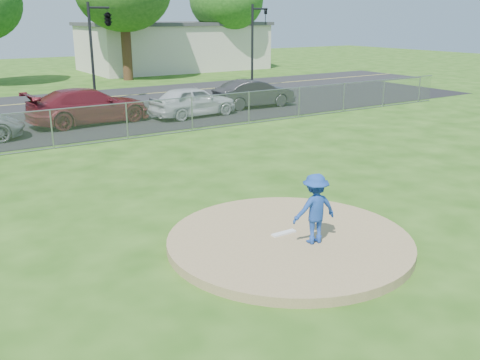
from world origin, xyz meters
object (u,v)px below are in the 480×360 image
object	(u,v)px
commercial_building	(174,46)
pitcher	(315,209)
traffic_signal_right	(255,39)
parked_car_pearl	(193,101)
parked_car_darkred	(89,106)
traffic_signal_center	(106,20)
parked_car_charcoal	(254,93)

from	to	relation	value
commercial_building	pitcher	size ratio (longest dim) A/B	10.73
commercial_building	traffic_signal_right	distance (m)	16.14
commercial_building	parked_car_pearl	distance (m)	25.09
parked_car_darkred	parked_car_pearl	size ratio (longest dim) A/B	1.28
traffic_signal_center	commercial_building	bearing A→B (deg)	53.06
traffic_signal_center	traffic_signal_right	world-z (taller)	same
traffic_signal_center	pitcher	xyz separation A→B (m)	(-3.70, -22.50, -3.65)
traffic_signal_center	parked_car_darkred	world-z (taller)	traffic_signal_center
traffic_signal_center	parked_car_darkred	xyz separation A→B (m)	(-3.18, -5.82, -3.78)
parked_car_pearl	parked_car_darkred	bearing A→B (deg)	72.85
traffic_signal_right	parked_car_charcoal	world-z (taller)	traffic_signal_right
traffic_signal_center	traffic_signal_right	bearing A→B (deg)	0.00
commercial_building	traffic_signal_center	xyz separation A→B (m)	(-12.03, -16.00, 2.45)
traffic_signal_center	pitcher	world-z (taller)	traffic_signal_center
traffic_signal_right	parked_car_darkred	distance (m)	14.87
commercial_building	parked_car_charcoal	world-z (taller)	commercial_building
parked_car_charcoal	commercial_building	bearing A→B (deg)	-12.94
commercial_building	parked_car_pearl	xyz separation A→B (m)	(-10.26, -22.86, -1.39)
commercial_building	pitcher	bearing A→B (deg)	-112.23
traffic_signal_center	parked_car_pearl	size ratio (longest dim) A/B	1.26
parked_car_pearl	parked_car_charcoal	distance (m)	4.22
commercial_building	traffic_signal_right	bearing A→B (deg)	-96.29
traffic_signal_center	parked_car_darkred	size ratio (longest dim) A/B	0.98
pitcher	parked_car_pearl	size ratio (longest dim) A/B	0.34
traffic_signal_center	traffic_signal_right	xyz separation A→B (m)	(10.27, 0.00, -1.25)
commercial_building	parked_car_charcoal	distance (m)	23.05
pitcher	parked_car_pearl	bearing A→B (deg)	-100.04
traffic_signal_center	parked_car_charcoal	distance (m)	9.40
traffic_signal_right	parked_car_pearl	size ratio (longest dim) A/B	1.26
parked_car_darkred	parked_car_pearl	bearing A→B (deg)	-105.98
pitcher	parked_car_pearl	distance (m)	16.57
pitcher	parked_car_darkred	world-z (taller)	pitcher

